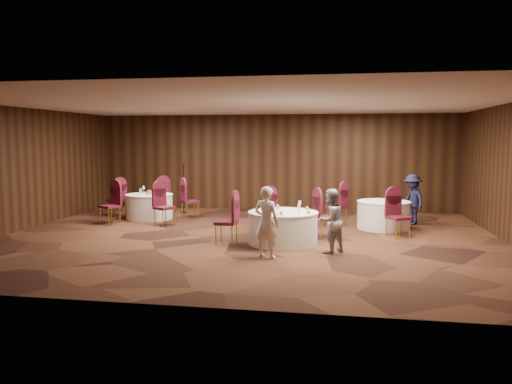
% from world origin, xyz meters
% --- Properties ---
extents(ground, '(12.00, 12.00, 0.00)m').
position_xyz_m(ground, '(0.00, 0.00, 0.00)').
color(ground, black).
rests_on(ground, ground).
extents(room_shell, '(12.00, 12.00, 12.00)m').
position_xyz_m(room_shell, '(0.00, 0.00, 1.96)').
color(room_shell, silver).
rests_on(room_shell, ground).
extents(table_main, '(1.59, 1.59, 0.74)m').
position_xyz_m(table_main, '(0.95, -0.51, 0.38)').
color(table_main, white).
rests_on(table_main, ground).
extents(table_left, '(1.41, 1.41, 0.74)m').
position_xyz_m(table_left, '(-3.42, 2.41, 0.38)').
color(table_left, white).
rests_on(table_left, ground).
extents(table_right, '(1.39, 1.39, 0.74)m').
position_xyz_m(table_right, '(3.35, 1.87, 0.38)').
color(table_right, white).
rests_on(table_right, ground).
extents(chairs_main, '(2.83, 2.03, 1.00)m').
position_xyz_m(chairs_main, '(0.62, 0.12, 0.50)').
color(chairs_main, '#400C1B').
rests_on(chairs_main, ground).
extents(chairs_left, '(3.05, 2.96, 1.00)m').
position_xyz_m(chairs_left, '(-3.42, 2.42, 0.50)').
color(chairs_left, '#400C1B').
rests_on(chairs_left, ground).
extents(chairs_right, '(2.20, 2.34, 1.00)m').
position_xyz_m(chairs_right, '(2.86, 1.49, 0.50)').
color(chairs_right, '#400C1B').
rests_on(chairs_right, ground).
extents(tabletop_main, '(1.11, 1.06, 0.22)m').
position_xyz_m(tabletop_main, '(1.09, -0.61, 0.84)').
color(tabletop_main, silver).
rests_on(tabletop_main, table_main).
extents(tabletop_left, '(0.86, 0.90, 0.22)m').
position_xyz_m(tabletop_left, '(-3.41, 2.41, 0.82)').
color(tabletop_left, silver).
rests_on(tabletop_left, table_left).
extents(tabletop_right, '(0.08, 0.08, 0.22)m').
position_xyz_m(tabletop_right, '(3.58, 1.61, 0.90)').
color(tabletop_right, silver).
rests_on(tabletop_right, table_right).
extents(mic_stand, '(0.24, 0.24, 1.56)m').
position_xyz_m(mic_stand, '(-2.78, 3.74, 0.45)').
color(mic_stand, black).
rests_on(mic_stand, ground).
extents(woman_a, '(0.61, 0.50, 1.44)m').
position_xyz_m(woman_a, '(0.78, -1.90, 0.72)').
color(woman_a, silver).
rests_on(woman_a, ground).
extents(woman_b, '(0.82, 0.83, 1.35)m').
position_xyz_m(woman_b, '(2.02, -1.24, 0.67)').
color(woman_b, '#9FA0A4').
rests_on(woman_b, ground).
extents(man_c, '(0.86, 1.04, 1.40)m').
position_xyz_m(man_c, '(4.20, 2.75, 0.70)').
color(man_c, '#161732').
rests_on(man_c, ground).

